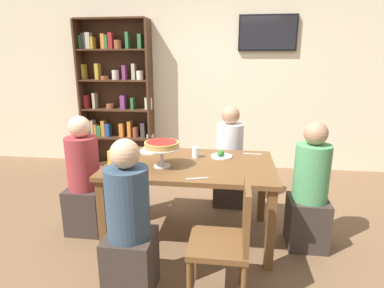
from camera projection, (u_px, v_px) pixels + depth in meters
name	position (u px, v px, depth m)	size (l,w,h in m)	color
ground_plane	(191.00, 236.00, 3.07)	(12.00, 12.00, 0.00)	brown
rear_partition	(210.00, 76.00, 4.81)	(8.00, 0.12, 2.80)	beige
dining_table	(191.00, 173.00, 2.90)	(1.49, 0.94, 0.74)	brown
bookshelf	(116.00, 94.00, 4.88)	(1.13, 0.30, 2.21)	#422819
television	(268.00, 33.00, 4.46)	(0.81, 0.05, 0.49)	black
diner_head_west	(85.00, 184.00, 3.05)	(0.34, 0.34, 1.15)	#382D28
diner_near_left	(129.00, 230.00, 2.23)	(0.34, 0.34, 1.15)	#382D28
diner_far_right	(229.00, 163.00, 3.65)	(0.34, 0.34, 1.15)	#382D28
diner_head_east	(309.00, 195.00, 2.80)	(0.34, 0.34, 1.15)	#382D28
chair_near_right	(229.00, 238.00, 2.14)	(0.40, 0.40, 0.87)	brown
deep_dish_pizza_stand	(162.00, 146.00, 2.73)	(0.33, 0.33, 0.23)	silver
salad_plate_near_diner	(221.00, 155.00, 3.04)	(0.20, 0.20, 0.07)	white
salad_plate_far_diner	(151.00, 150.00, 3.22)	(0.24, 0.24, 0.07)	white
beer_glass_amber_tall	(112.00, 159.00, 2.76)	(0.08, 0.08, 0.14)	gold
water_glass_clear_near	(196.00, 152.00, 3.02)	(0.07, 0.07, 0.10)	white
cutlery_fork_near	(197.00, 178.00, 2.50)	(0.18, 0.02, 0.01)	silver
cutlery_knife_near	(252.00, 154.00, 3.14)	(0.18, 0.02, 0.01)	silver
cutlery_fork_far	(121.00, 173.00, 2.61)	(0.18, 0.02, 0.01)	silver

